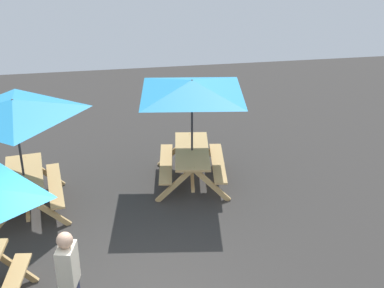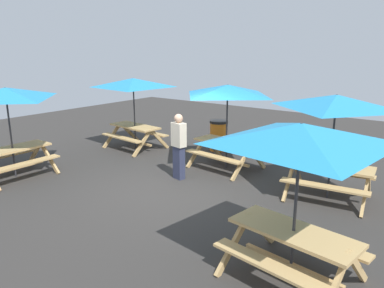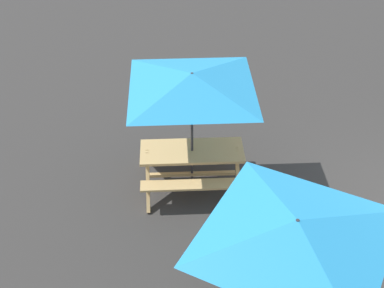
# 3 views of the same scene
# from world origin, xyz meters

# --- Properties ---
(picnic_table_1) EXTENTS (2.80, 2.80, 2.34)m
(picnic_table_1) POSITION_xyz_m (3.66, -1.82, 1.99)
(picnic_table_1) COLOR tan
(picnic_table_1) RESTS_ON ground
(picnic_table_3) EXTENTS (2.23, 2.23, 2.34)m
(picnic_table_3) POSITION_xyz_m (3.12, 1.53, 1.99)
(picnic_table_3) COLOR tan
(picnic_table_3) RESTS_ON ground
(person_standing) EXTENTS (0.40, 0.29, 1.67)m
(person_standing) POSITION_xyz_m (-0.31, 0.52, 0.89)
(person_standing) COLOR #2D334C
(person_standing) RESTS_ON ground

